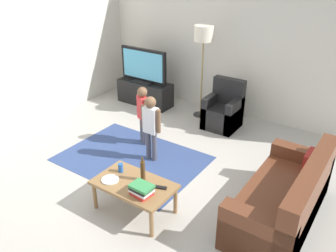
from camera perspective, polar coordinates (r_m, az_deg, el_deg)
ground at (r=5.14m, az=-3.83°, el=-8.99°), size 7.80×7.80×0.00m
wall_back at (r=6.97m, az=11.49°, el=12.52°), size 6.00×0.12×2.70m
wall_left at (r=6.71m, az=-25.22°, el=9.99°), size 0.12×6.00×2.70m
area_rug at (r=5.67m, az=-5.85°, el=-5.27°), size 2.20×1.60×0.01m
tv_stand at (r=7.59m, az=-3.75°, el=5.37°), size 1.20×0.44×0.50m
tv at (r=7.38m, az=-3.99°, el=9.70°), size 1.10×0.28×0.71m
couch at (r=4.55m, az=18.79°, el=-11.42°), size 0.80×1.80×0.86m
armchair at (r=6.62m, az=9.03°, el=2.31°), size 0.60×0.60×0.90m
floor_lamp at (r=6.65m, az=5.81°, el=13.96°), size 0.36×0.36×1.78m
child_near_tv at (r=5.82m, az=-4.09°, el=2.53°), size 0.31×0.21×1.03m
child_center at (r=5.33m, az=-2.81°, el=0.51°), size 0.36×0.17×1.07m
coffee_table at (r=4.43m, az=-5.52°, el=-9.73°), size 1.00×0.60×0.42m
book_stack at (r=4.17m, az=-4.29°, el=-10.21°), size 0.27×0.24×0.14m
bottle at (r=4.37m, az=-4.11°, el=-7.21°), size 0.06×0.06×0.33m
tv_remote at (r=4.29m, az=-1.34°, el=-9.92°), size 0.18×0.10×0.02m
soda_can at (r=4.59m, az=-7.70°, el=-6.73°), size 0.07×0.07×0.12m
plate at (r=4.48m, az=-9.33°, el=-8.61°), size 0.22×0.22×0.02m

